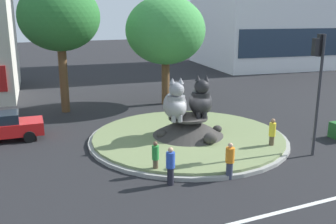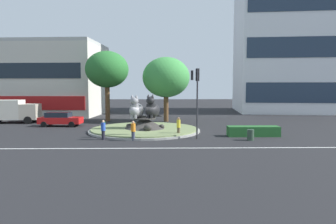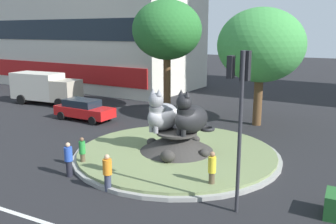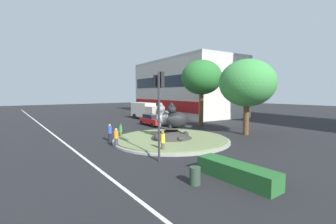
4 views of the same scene
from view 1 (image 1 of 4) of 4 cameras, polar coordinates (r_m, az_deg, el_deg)
name	(u,v)px [view 1 (image 1 of 4)]	position (r m, az deg, el deg)	size (l,w,h in m)	color
ground_plane	(188,140)	(21.41, 3.00, -4.21)	(160.00, 160.00, 0.00)	black
lane_centreline	(291,209)	(14.93, 17.95, -13.75)	(112.00, 0.20, 0.01)	silver
roundabout_island	(188,134)	(21.29, 3.02, -3.25)	(11.04, 11.04, 1.36)	gray
cat_statue_grey	(175,104)	(20.35, 1.12, 1.28)	(1.93, 2.33, 2.33)	gray
cat_statue_black	(201,100)	(21.15, 4.94, 1.78)	(2.17, 2.42, 2.36)	black
traffic_light_mast	(319,69)	(19.49, 21.70, 5.99)	(0.77, 0.48, 5.97)	#2D2D33
broadleaf_tree_behind_island	(165,31)	(28.99, -0.38, 12.13)	(5.98, 5.98, 8.19)	brown
second_tree_near_tower	(59,17)	(27.54, -16.01, 13.53)	(5.50, 5.50, 9.01)	brown
pedestrian_green_shirt	(156,157)	(16.69, -1.89, -6.79)	(0.31, 0.31, 1.55)	brown
pedestrian_yellow_shirt	(272,134)	(20.20, 15.38, -3.17)	(0.34, 0.34, 1.72)	brown
pedestrian_orange_shirt	(230,160)	(16.47, 9.27, -7.17)	(0.38, 0.38, 1.63)	#33384C
pedestrian_blue_shirt	(171,165)	(15.73, 0.38, -8.02)	(0.37, 0.37, 1.64)	black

